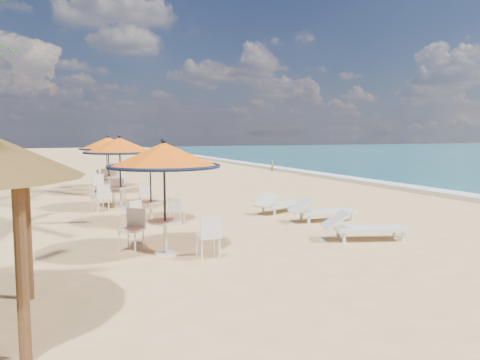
# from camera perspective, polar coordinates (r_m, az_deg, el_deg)

# --- Properties ---
(ground) EXTENTS (160.00, 160.00, 0.00)m
(ground) POSITION_cam_1_polar(r_m,az_deg,el_deg) (13.04, 12.91, -6.19)
(ground) COLOR tan
(ground) RESTS_ON ground
(foam_strip) EXTENTS (1.20, 140.00, 0.04)m
(foam_strip) POSITION_cam_1_polar(r_m,az_deg,el_deg) (26.51, 16.51, -0.27)
(foam_strip) COLOR white
(foam_strip) RESTS_ON ground
(wetsand_band) EXTENTS (1.40, 140.00, 0.02)m
(wetsand_band) POSITION_cam_1_polar(r_m,az_deg,el_deg) (25.95, 14.97, -0.35)
(wetsand_band) COLOR olive
(wetsand_band) RESTS_ON ground
(station_0) EXTENTS (2.47, 2.47, 2.57)m
(station_0) POSITION_cam_1_polar(r_m,az_deg,el_deg) (10.28, -9.18, 1.75)
(station_0) COLOR black
(station_0) RESTS_ON ground
(station_1) EXTENTS (2.10, 2.10, 2.19)m
(station_1) POSITION_cam_1_polar(r_m,az_deg,el_deg) (13.95, -10.84, 1.56)
(station_1) COLOR black
(station_1) RESTS_ON ground
(station_2) EXTENTS (2.51, 2.51, 2.62)m
(station_2) POSITION_cam_1_polar(r_m,az_deg,el_deg) (17.04, -14.42, 3.04)
(station_2) COLOR black
(station_2) RESTS_ON ground
(station_3) EXTENTS (2.49, 2.49, 2.60)m
(station_3) POSITION_cam_1_polar(r_m,az_deg,el_deg) (21.49, -15.83, 3.48)
(station_3) COLOR black
(station_3) RESTS_ON ground
(station_4) EXTENTS (2.20, 2.28, 2.29)m
(station_4) POSITION_cam_1_polar(r_m,az_deg,el_deg) (24.17, -15.92, 3.17)
(station_4) COLOR black
(station_4) RESTS_ON ground
(lounger_near) EXTENTS (2.18, 1.29, 0.75)m
(lounger_near) POSITION_cam_1_polar(r_m,az_deg,el_deg) (12.06, 14.60, -5.51)
(lounger_near) COLOR silver
(lounger_near) RESTS_ON ground
(lounger_mid) EXTENTS (2.11, 0.85, 0.74)m
(lounger_mid) POSITION_cam_1_polar(r_m,az_deg,el_deg) (14.34, 9.78, -3.65)
(lounger_mid) COLOR silver
(lounger_mid) RESTS_ON ground
(lounger_far) EXTENTS (2.04, 1.28, 0.70)m
(lounger_far) POSITION_cam_1_polar(r_m,az_deg,el_deg) (15.72, 4.70, -2.83)
(lounger_far) COLOR silver
(lounger_far) RESTS_ON ground
(person) EXTENTS (0.27, 0.36, 0.87)m
(person) POSITION_cam_1_polar(r_m,az_deg,el_deg) (32.21, 3.95, 1.75)
(person) COLOR #8D5D48
(person) RESTS_ON ground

